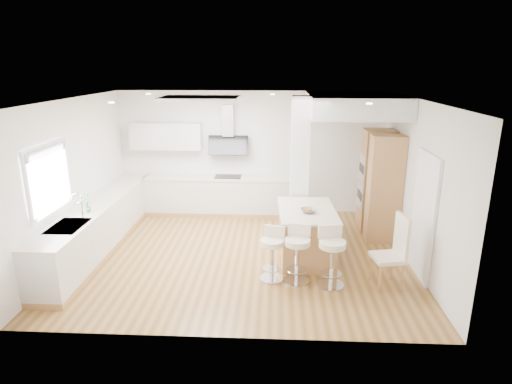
# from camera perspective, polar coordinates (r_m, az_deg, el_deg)

# --- Properties ---
(ground) EXTENTS (6.00, 6.00, 0.00)m
(ground) POSITION_cam_1_polar(r_m,az_deg,el_deg) (7.96, -1.80, -8.32)
(ground) COLOR #A4753D
(ground) RESTS_ON ground
(ceiling) EXTENTS (6.00, 5.00, 0.02)m
(ceiling) POSITION_cam_1_polar(r_m,az_deg,el_deg) (7.96, -1.80, -8.32)
(ceiling) COLOR white
(ceiling) RESTS_ON ground
(wall_back) EXTENTS (6.00, 0.04, 2.80)m
(wall_back) POSITION_cam_1_polar(r_m,az_deg,el_deg) (9.90, -0.72, 5.25)
(wall_back) COLOR white
(wall_back) RESTS_ON ground
(wall_left) EXTENTS (0.04, 5.00, 2.80)m
(wall_left) POSITION_cam_1_polar(r_m,az_deg,el_deg) (8.28, -23.08, 1.61)
(wall_left) COLOR white
(wall_left) RESTS_ON ground
(wall_right) EXTENTS (0.04, 5.00, 2.80)m
(wall_right) POSITION_cam_1_polar(r_m,az_deg,el_deg) (7.82, 20.57, 1.08)
(wall_right) COLOR white
(wall_right) RESTS_ON ground
(skylight) EXTENTS (4.10, 2.10, 0.06)m
(skylight) POSITION_cam_1_polar(r_m,az_deg,el_deg) (7.93, -7.47, 12.27)
(skylight) COLOR white
(skylight) RESTS_ON ground
(window_left) EXTENTS (0.06, 1.28, 1.07)m
(window_left) POSITION_cam_1_polar(r_m,az_deg,el_deg) (7.42, -25.96, 1.98)
(window_left) COLOR white
(window_left) RESTS_ON ground
(doorway_right) EXTENTS (0.05, 1.00, 2.10)m
(doorway_right) POSITION_cam_1_polar(r_m,az_deg,el_deg) (7.39, 21.41, -3.16)
(doorway_right) COLOR #413B33
(doorway_right) RESTS_ON ground
(counter_left) EXTENTS (0.63, 4.50, 1.35)m
(counter_left) POSITION_cam_1_polar(r_m,az_deg,el_deg) (8.62, -19.93, -4.04)
(counter_left) COLOR tan
(counter_left) RESTS_ON ground
(counter_back) EXTENTS (3.62, 0.63, 2.50)m
(counter_back) POSITION_cam_1_polar(r_m,az_deg,el_deg) (9.90, -6.09, 0.96)
(counter_back) COLOR tan
(counter_back) RESTS_ON ground
(pillar) EXTENTS (0.35, 0.35, 2.80)m
(pillar) POSITION_cam_1_polar(r_m,az_deg,el_deg) (8.38, 5.82, 3.06)
(pillar) COLOR white
(pillar) RESTS_ON ground
(soffit) EXTENTS (1.78, 2.20, 0.40)m
(soffit) POSITION_cam_1_polar(r_m,az_deg,el_deg) (8.75, 12.93, 11.28)
(soffit) COLOR white
(soffit) RESTS_ON ground
(oven_column) EXTENTS (0.63, 1.21, 2.10)m
(oven_column) POSITION_cam_1_polar(r_m,az_deg,el_deg) (8.97, 16.10, 1.07)
(oven_column) COLOR tan
(oven_column) RESTS_ON ground
(peninsula) EXTENTS (1.06, 1.54, 0.98)m
(peninsula) POSITION_cam_1_polar(r_m,az_deg,el_deg) (7.74, 6.71, -5.47)
(peninsula) COLOR tan
(peninsula) RESTS_ON ground
(bar_stool_a) EXTENTS (0.48, 0.48, 0.88)m
(bar_stool_a) POSITION_cam_1_polar(r_m,az_deg,el_deg) (6.91, 2.18, -7.85)
(bar_stool_a) COLOR silver
(bar_stool_a) RESTS_ON ground
(bar_stool_b) EXTENTS (0.50, 0.50, 0.94)m
(bar_stool_b) POSITION_cam_1_polar(r_m,az_deg,el_deg) (6.86, 5.55, -7.83)
(bar_stool_b) COLOR silver
(bar_stool_b) RESTS_ON ground
(bar_stool_c) EXTENTS (0.50, 0.50, 0.97)m
(bar_stool_c) POSITION_cam_1_polar(r_m,az_deg,el_deg) (6.80, 10.03, -8.09)
(bar_stool_c) COLOR silver
(bar_stool_c) RESTS_ON ground
(dining_chair) EXTENTS (0.53, 0.53, 1.16)m
(dining_chair) POSITION_cam_1_polar(r_m,az_deg,el_deg) (7.02, 17.98, -7.17)
(dining_chair) COLOR #F1E3C4
(dining_chair) RESTS_ON ground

